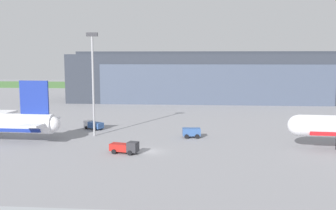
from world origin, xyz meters
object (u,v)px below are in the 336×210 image
baggage_tug (125,147)px  apron_light_mast (93,77)px  maintenance_hangar (213,77)px  ops_van (93,125)px  pushback_tractor (191,132)px

baggage_tug → apron_light_mast: (-9.47, 14.38, 11.53)m
maintenance_hangar → apron_light_mast: 78.06m
maintenance_hangar → ops_van: (-30.52, -65.31, -8.09)m
ops_van → baggage_tug: baggage_tug is taller
pushback_tractor → baggage_tug: 18.13m
maintenance_hangar → ops_van: 72.54m
ops_van → apron_light_mast: size_ratio=0.24×
maintenance_hangar → ops_van: bearing=-115.0°
maintenance_hangar → ops_van: size_ratio=21.10×
ops_van → apron_light_mast: apron_light_mast is taller
ops_van → apron_light_mast: bearing=-73.0°
maintenance_hangar → pushback_tractor: (-7.42, -72.93, -7.96)m
baggage_tug → maintenance_hangar: bearing=77.8°
baggage_tug → ops_van: bearing=118.3°
ops_van → apron_light_mast: (2.25, -7.37, 11.58)m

